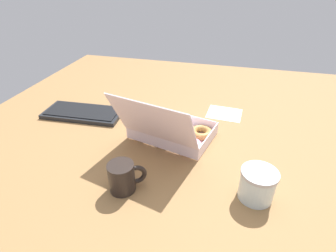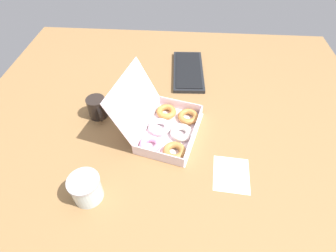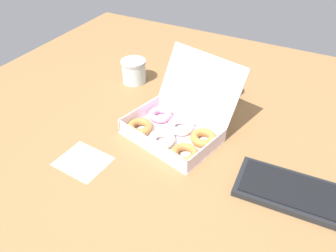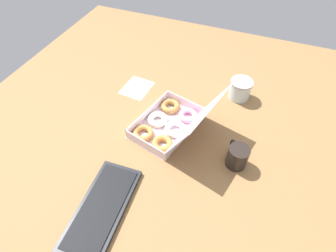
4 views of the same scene
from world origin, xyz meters
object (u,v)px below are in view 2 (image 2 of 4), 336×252
at_px(glass_jar, 86,188).
at_px(keyboard, 188,71).
at_px(donut_box, 166,126).
at_px(coffee_mug, 97,108).

bearing_deg(glass_jar, keyboard, -23.46).
bearing_deg(donut_box, keyboard, -11.04).
height_order(coffee_mug, glass_jar, glass_jar).
relative_size(keyboard, glass_jar, 3.40).
bearing_deg(donut_box, coffee_mug, 76.46).
distance_m(donut_box, glass_jar, 0.39).
bearing_deg(donut_box, glass_jar, 142.69).
height_order(donut_box, glass_jar, donut_box).
xyz_separation_m(keyboard, glass_jar, (-0.74, 0.32, 0.04)).
relative_size(donut_box, keyboard, 1.03).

